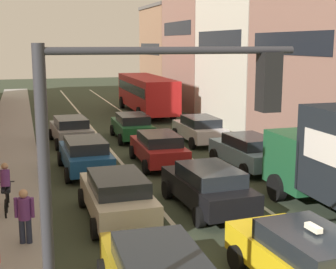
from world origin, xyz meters
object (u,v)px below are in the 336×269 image
(wagon_left_lane_second, at_px, (117,195))
(cyclist_on_sidewalk, at_px, (6,189))
(coupe_centre_lane_fourth, at_px, (132,126))
(pedestrian_far_sidewalk, at_px, (25,215))
(sedan_left_lane_third, at_px, (85,154))
(taxi_centre_lane_front, at_px, (307,260))
(bus_mid_queue_primary, at_px, (146,92))
(sedan_left_lane_fourth, at_px, (71,130))
(wagon_right_lane_far, at_px, (200,129))
(hatchback_centre_lane_third, at_px, (159,148))
(sedan_centre_lane_second, at_px, (208,186))
(traffic_light_pole, at_px, (139,169))
(sedan_right_lane_behind_truck, at_px, (248,151))

(wagon_left_lane_second, height_order, cyclist_on_sidewalk, cyclist_on_sidewalk)
(coupe_centre_lane_fourth, bearing_deg, cyclist_on_sidewalk, 150.59)
(wagon_left_lane_second, relative_size, pedestrian_far_sidewalk, 2.59)
(sedan_left_lane_third, height_order, coupe_centre_lane_fourth, same)
(taxi_centre_lane_front, height_order, bus_mid_queue_primary, bus_mid_queue_primary)
(sedan_left_lane_third, distance_m, pedestrian_far_sidewalk, 7.79)
(sedan_left_lane_fourth, relative_size, wagon_right_lane_far, 1.02)
(coupe_centre_lane_fourth, distance_m, wagon_right_lane_far, 3.94)
(taxi_centre_lane_front, height_order, coupe_centre_lane_fourth, taxi_centre_lane_front)
(hatchback_centre_lane_third, distance_m, sedan_left_lane_third, 3.38)
(hatchback_centre_lane_third, bearing_deg, sedan_left_lane_fourth, 31.15)
(wagon_right_lane_far, xyz_separation_m, bus_mid_queue_primary, (-0.08, 11.68, 0.96))
(hatchback_centre_lane_third, height_order, wagon_right_lane_far, same)
(sedan_centre_lane_second, distance_m, coupe_centre_lane_fourth, 12.33)
(sedan_centre_lane_second, height_order, cyclist_on_sidewalk, cyclist_on_sidewalk)
(taxi_centre_lane_front, xyz_separation_m, cyclist_on_sidewalk, (-6.50, 7.20, 0.05))
(traffic_light_pole, height_order, sedan_centre_lane_second, traffic_light_pole)
(wagon_left_lane_second, bearing_deg, sedan_right_lane_behind_truck, -56.20)
(pedestrian_far_sidewalk, bearing_deg, hatchback_centre_lane_third, 157.40)
(traffic_light_pole, height_order, taxi_centre_lane_front, traffic_light_pole)
(traffic_light_pole, height_order, bus_mid_queue_primary, traffic_light_pole)
(traffic_light_pole, bearing_deg, hatchback_centre_lane_third, 73.37)
(wagon_left_lane_second, distance_m, pedestrian_far_sidewalk, 3.14)
(pedestrian_far_sidewalk, bearing_deg, sedan_right_lane_behind_truck, 136.97)
(traffic_light_pole, distance_m, sedan_centre_lane_second, 9.78)
(hatchback_centre_lane_third, distance_m, bus_mid_queue_primary, 16.16)
(traffic_light_pole, bearing_deg, taxi_centre_lane_front, 29.25)
(coupe_centre_lane_fourth, xyz_separation_m, wagon_right_lane_far, (3.37, -2.04, 0.00))
(sedan_left_lane_third, height_order, sedan_right_lane_behind_truck, same)
(coupe_centre_lane_fourth, height_order, pedestrian_far_sidewalk, pedestrian_far_sidewalk)
(coupe_centre_lane_fourth, relative_size, pedestrian_far_sidewalk, 2.62)
(wagon_left_lane_second, bearing_deg, pedestrian_far_sidewalk, 116.73)
(sedan_centre_lane_second, xyz_separation_m, wagon_left_lane_second, (-3.09, -0.07, 0.00))
(bus_mid_queue_primary, distance_m, pedestrian_far_sidewalk, 25.27)
(traffic_light_pole, distance_m, hatchback_centre_lane_third, 15.40)
(wagon_left_lane_second, relative_size, sedan_left_lane_third, 0.99)
(sedan_centre_lane_second, bearing_deg, wagon_left_lane_second, 88.58)
(hatchback_centre_lane_third, xyz_separation_m, sedan_right_lane_behind_truck, (3.62, -1.73, 0.00))
(traffic_light_pole, distance_m, pedestrian_far_sidewalk, 7.52)
(taxi_centre_lane_front, relative_size, pedestrian_far_sidewalk, 2.65)
(sedan_centre_lane_second, xyz_separation_m, pedestrian_far_sidewalk, (-5.88, -1.50, 0.15))
(sedan_left_lane_fourth, relative_size, sedan_right_lane_behind_truck, 1.00)
(traffic_light_pole, height_order, pedestrian_far_sidewalk, traffic_light_pole)
(sedan_left_lane_third, relative_size, coupe_centre_lane_fourth, 1.00)
(sedan_left_lane_third, xyz_separation_m, sedan_left_lane_fourth, (-0.01, 6.23, 0.00))
(traffic_light_pole, relative_size, cyclist_on_sidewalk, 3.18)
(sedan_centre_lane_second, distance_m, sedan_left_lane_third, 6.74)
(wagon_right_lane_far, bearing_deg, coupe_centre_lane_fourth, 58.89)
(sedan_centre_lane_second, height_order, wagon_left_lane_second, same)
(sedan_left_lane_third, xyz_separation_m, cyclist_on_sidewalk, (-3.11, -4.48, 0.05))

